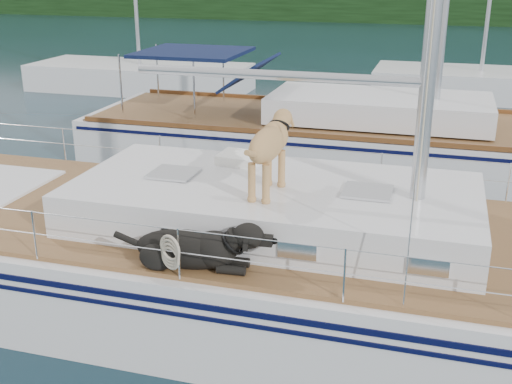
% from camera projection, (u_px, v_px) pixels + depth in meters
% --- Properties ---
extents(ground, '(120.00, 120.00, 0.00)m').
position_uv_depth(ground, '(218.00, 299.00, 9.08)').
color(ground, black).
rests_on(ground, ground).
extents(shore_bank, '(92.00, 1.00, 1.20)m').
position_uv_depth(shore_bank, '(413.00, 14.00, 50.59)').
color(shore_bank, '#595147').
rests_on(shore_bank, ground).
extents(main_sailboat, '(12.00, 3.84, 14.01)m').
position_uv_depth(main_sailboat, '(224.00, 257.00, 8.82)').
color(main_sailboat, silver).
rests_on(main_sailboat, ground).
extents(neighbor_sailboat, '(11.00, 3.50, 13.30)m').
position_uv_depth(neighbor_sailboat, '(329.00, 140.00, 14.79)').
color(neighbor_sailboat, silver).
rests_on(neighbor_sailboat, ground).
extents(bg_boat_west, '(8.00, 3.00, 11.65)m').
position_uv_depth(bg_boat_west, '(140.00, 78.00, 23.69)').
color(bg_boat_west, silver).
rests_on(bg_boat_west, ground).
extents(bg_boat_center, '(7.20, 3.00, 11.65)m').
position_uv_depth(bg_boat_center, '(480.00, 85.00, 22.32)').
color(bg_boat_center, silver).
rests_on(bg_boat_center, ground).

